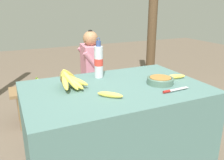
# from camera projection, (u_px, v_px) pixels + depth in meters

# --- Properties ---
(market_counter) EXTENTS (1.36, 0.88, 0.75)m
(market_counter) POSITION_uv_depth(u_px,v_px,m) (115.00, 130.00, 1.90)
(market_counter) COLOR #4C706B
(market_counter) RESTS_ON ground_plane
(banana_bunch_ripe) EXTENTS (0.21, 0.33, 0.16)m
(banana_bunch_ripe) POSITION_uv_depth(u_px,v_px,m) (69.00, 79.00, 1.73)
(banana_bunch_ripe) COLOR #4C381E
(banana_bunch_ripe) RESTS_ON market_counter
(serving_bowl) EXTENTS (0.21, 0.21, 0.05)m
(serving_bowl) POSITION_uv_depth(u_px,v_px,m) (160.00, 80.00, 1.84)
(serving_bowl) COLOR #4C6B5B
(serving_bowl) RESTS_ON market_counter
(water_bottle) EXTENTS (0.07, 0.07, 0.34)m
(water_bottle) POSITION_uv_depth(u_px,v_px,m) (99.00, 61.00, 1.97)
(water_bottle) COLOR silver
(water_bottle) RESTS_ON market_counter
(loose_banana_front) EXTENTS (0.16, 0.15, 0.04)m
(loose_banana_front) POSITION_uv_depth(u_px,v_px,m) (110.00, 95.00, 1.58)
(loose_banana_front) COLOR #E0C64C
(loose_banana_front) RESTS_ON market_counter
(loose_banana_side) EXTENTS (0.18, 0.08, 0.04)m
(loose_banana_side) POSITION_uv_depth(u_px,v_px,m) (175.00, 77.00, 1.96)
(loose_banana_side) COLOR #E0C64C
(loose_banana_side) RESTS_ON market_counter
(knife) EXTENTS (0.23, 0.04, 0.02)m
(knife) POSITION_uv_depth(u_px,v_px,m) (172.00, 90.00, 1.68)
(knife) COLOR #BCBCC1
(knife) RESTS_ON market_counter
(wooden_bench) EXTENTS (1.38, 0.32, 0.42)m
(wooden_bench) POSITION_uv_depth(u_px,v_px,m) (71.00, 89.00, 2.89)
(wooden_bench) COLOR brown
(wooden_bench) RESTS_ON ground_plane
(seated_vendor) EXTENTS (0.43, 0.41, 1.05)m
(seated_vendor) POSITION_uv_depth(u_px,v_px,m) (87.00, 67.00, 2.87)
(seated_vendor) COLOR #564C60
(seated_vendor) RESTS_ON ground_plane
(banana_bunch_green) EXTENTS (0.19, 0.31, 0.14)m
(banana_bunch_green) POSITION_uv_depth(u_px,v_px,m) (40.00, 82.00, 2.70)
(banana_bunch_green) COLOR #4C381E
(banana_bunch_green) RESTS_ON wooden_bench
(support_post_far) EXTENTS (0.13, 0.13, 2.62)m
(support_post_far) POSITION_uv_depth(u_px,v_px,m) (153.00, 5.00, 3.37)
(support_post_far) COLOR #4C3823
(support_post_far) RESTS_ON ground_plane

